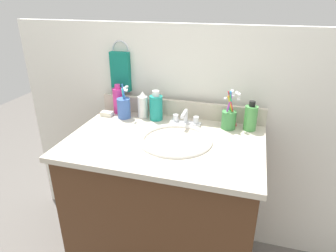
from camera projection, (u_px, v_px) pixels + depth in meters
vanity_cabinet at (165, 211)px, 1.55m from camera, size 0.87×0.56×0.79m
countertop at (165, 142)px, 1.38m from camera, size 0.90×0.61×0.03m
backsplash at (180, 109)px, 1.62m from camera, size 0.90×0.02×0.09m
back_wall at (182, 138)px, 1.76m from camera, size 2.00×0.04×1.30m
towel_ring at (121, 49)px, 1.62m from camera, size 0.10×0.01×0.10m
hand_towel at (121, 72)px, 1.66m from camera, size 0.11×0.04×0.22m
sink_basin at (175, 147)px, 1.38m from camera, size 0.34×0.34×0.11m
faucet at (185, 120)px, 1.52m from camera, size 0.16×0.10×0.08m
bottle_lotion_white at (143, 105)px, 1.60m from camera, size 0.06×0.06×0.15m
bottle_toner_green at (251, 118)px, 1.45m from camera, size 0.06×0.06×0.15m
bottle_soap_pink at (118, 100)px, 1.66m from camera, size 0.06×0.06×0.16m
bottle_mouthwash_teal at (156, 107)px, 1.57m from camera, size 0.07×0.07×0.16m
cup_green at (229, 118)px, 1.47m from camera, size 0.08×0.08×0.20m
cup_blue_plastic at (124, 107)px, 1.60m from camera, size 0.07×0.08×0.19m
soap_bar at (107, 114)px, 1.64m from camera, size 0.06×0.04×0.02m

